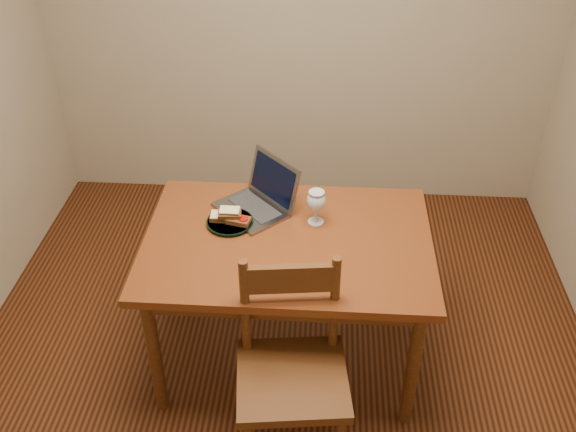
# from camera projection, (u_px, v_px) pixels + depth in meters

# --- Properties ---
(floor) EXTENTS (3.20, 3.20, 0.02)m
(floor) POSITION_uv_depth(u_px,v_px,m) (282.00, 363.00, 3.27)
(floor) COLOR black
(floor) RESTS_ON ground
(back_wall) EXTENTS (3.20, 0.02, 2.60)m
(back_wall) POSITION_uv_depth(u_px,v_px,m) (300.00, 6.00, 3.81)
(back_wall) COLOR gray
(back_wall) RESTS_ON floor
(table) EXTENTS (1.30, 0.90, 0.74)m
(table) POSITION_uv_depth(u_px,v_px,m) (288.00, 254.00, 2.94)
(table) COLOR #50210D
(table) RESTS_ON floor
(chair) EXTENTS (0.49, 0.48, 0.48)m
(chair) POSITION_uv_depth(u_px,v_px,m) (292.00, 365.00, 2.58)
(chair) COLOR #3D1D0C
(chair) RESTS_ON floor
(plate) EXTENTS (0.22, 0.22, 0.02)m
(plate) POSITION_uv_depth(u_px,v_px,m) (230.00, 222.00, 2.98)
(plate) COLOR black
(plate) RESTS_ON table
(sandwich_cheese) EXTENTS (0.11, 0.07, 0.03)m
(sandwich_cheese) POSITION_uv_depth(u_px,v_px,m) (222.00, 216.00, 2.97)
(sandwich_cheese) COLOR #381E0C
(sandwich_cheese) RESTS_ON plate
(sandwich_tomato) EXTENTS (0.12, 0.09, 0.03)m
(sandwich_tomato) POSITION_uv_depth(u_px,v_px,m) (238.00, 220.00, 2.95)
(sandwich_tomato) COLOR #381E0C
(sandwich_tomato) RESTS_ON plate
(sandwich_top) EXTENTS (0.11, 0.07, 0.03)m
(sandwich_top) POSITION_uv_depth(u_px,v_px,m) (230.00, 213.00, 2.95)
(sandwich_top) COLOR #381E0C
(sandwich_top) RESTS_ON plate
(milk_glass) EXTENTS (0.09, 0.09, 0.17)m
(milk_glass) POSITION_uv_depth(u_px,v_px,m) (316.00, 207.00, 2.94)
(milk_glass) COLOR white
(milk_glass) RESTS_ON table
(laptop) EXTENTS (0.44, 0.44, 0.24)m
(laptop) POSITION_uv_depth(u_px,v_px,m) (261.00, 196.00, 3.06)
(laptop) COLOR slate
(laptop) RESTS_ON table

